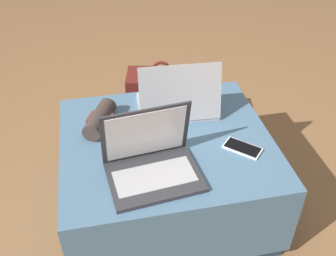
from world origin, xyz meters
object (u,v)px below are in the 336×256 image
(laptop_near, at_px, (151,162))
(cell_phone, at_px, (242,148))
(laptop_far, at_px, (178,102))
(backpack, at_px, (162,106))
(wrist_brace, at_px, (100,119))

(laptop_near, height_order, cell_phone, laptop_near)
(cell_phone, bearing_deg, laptop_near, -37.81)
(laptop_far, bearing_deg, cell_phone, 126.53)
(laptop_far, distance_m, cell_phone, 0.36)
(laptop_far, distance_m, backpack, 0.43)
(laptop_far, height_order, wrist_brace, laptop_far)
(laptop_near, xyz_separation_m, cell_phone, (0.37, 0.06, -0.05))
(laptop_near, xyz_separation_m, backpack, (0.17, 0.70, -0.25))
(laptop_far, xyz_separation_m, backpack, (-0.01, 0.35, -0.25))
(cell_phone, relative_size, wrist_brace, 0.70)
(cell_phone, bearing_deg, laptop_far, -103.39)
(laptop_near, relative_size, cell_phone, 2.24)
(laptop_near, relative_size, laptop_far, 0.99)
(backpack, xyz_separation_m, wrist_brace, (-0.33, -0.39, 0.24))
(wrist_brace, bearing_deg, cell_phone, -25.74)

